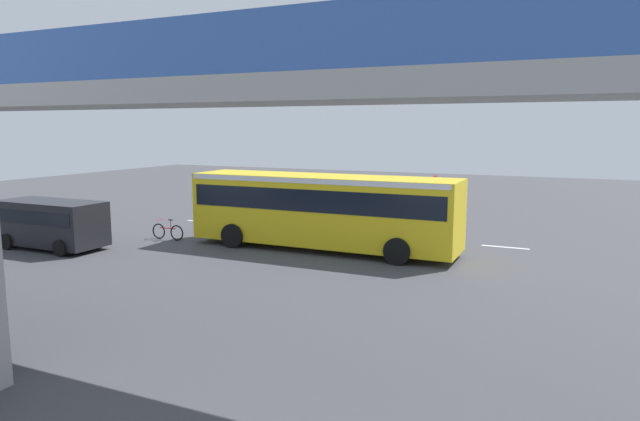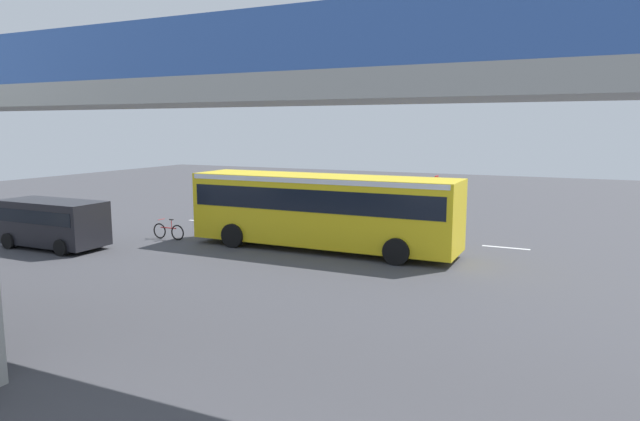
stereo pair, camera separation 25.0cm
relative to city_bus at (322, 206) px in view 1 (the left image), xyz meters
name	(u,v)px [view 1 (the left image)]	position (x,y,z in m)	size (l,w,h in m)	color
ground	(315,242)	(0.97, -1.32, -1.88)	(80.00, 80.00, 0.00)	#424247
city_bus	(322,206)	(0.00, 0.00, 0.00)	(11.54, 2.85, 3.15)	yellow
parked_van	(51,221)	(10.61, 4.64, -0.70)	(4.80, 2.17, 2.05)	black
bicycle_red	(168,232)	(7.37, 1.09, -1.51)	(1.77, 0.44, 0.96)	black
traffic_sign	(435,194)	(-3.33, -6.13, 0.01)	(0.08, 0.60, 2.80)	slate
lane_dash_leftmost	(505,247)	(-7.03, -3.73, -1.88)	(2.00, 0.20, 0.01)	silver
lane_dash_left	(415,239)	(-3.03, -3.73, -1.88)	(2.00, 0.20, 0.01)	silver
lane_dash_centre	(336,233)	(0.97, -3.73, -1.88)	(2.00, 0.20, 0.01)	silver
lane_dash_right	(265,227)	(4.97, -3.73, -1.88)	(2.00, 0.20, 0.01)	silver
lane_dash_rightmost	(203,221)	(8.97, -3.73, -1.88)	(2.00, 0.20, 0.01)	silver
pedestrian_overpass	(91,115)	(0.97, 11.25, 3.56)	(31.00, 2.60, 7.23)	#9E9E99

